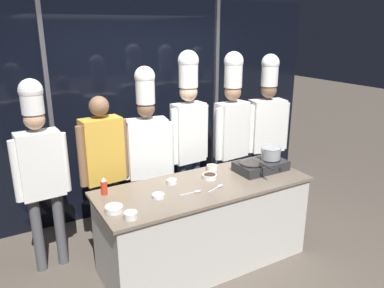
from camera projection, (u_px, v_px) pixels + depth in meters
ground_plane at (204, 261)px, 3.95m from camera, size 24.00×24.00×0.00m
window_wall_back at (141, 109)px, 4.84m from camera, size 5.29×0.09×2.70m
demo_counter at (204, 224)px, 3.81m from camera, size 2.14×0.82×0.88m
portable_stove at (261, 166)px, 4.02m from camera, size 0.56×0.33×0.11m
frying_pan at (252, 161)px, 3.93m from camera, size 0.27×0.47×0.05m
stock_pot at (271, 153)px, 4.04m from camera, size 0.24×0.22×0.13m
squeeze_bottle_chili at (104, 186)px, 3.44m from camera, size 0.06×0.06×0.17m
prep_bowl_noodles at (114, 208)px, 3.14m from camera, size 0.15×0.15×0.05m
prep_bowl_rice at (158, 196)px, 3.39m from camera, size 0.11×0.11×0.04m
prep_bowl_bean_sprouts at (172, 181)px, 3.69m from camera, size 0.10×0.10×0.04m
prep_bowl_soy_glaze at (210, 176)px, 3.81m from camera, size 0.15×0.15×0.05m
prep_bowl_mushrooms at (212, 167)px, 4.05m from camera, size 0.12×0.12×0.05m
prep_bowl_garlic at (131, 215)px, 3.02m from camera, size 0.11×0.11×0.06m
serving_spoon_slotted at (218, 187)px, 3.61m from camera, size 0.23×0.11×0.02m
serving_spoon_solid at (194, 192)px, 3.50m from camera, size 0.22×0.05×0.02m
chef_head at (40, 161)px, 3.53m from camera, size 0.51×0.22×1.93m
person_guest at (103, 161)px, 3.83m from camera, size 0.53×0.24×1.72m
chef_sous at (147, 146)px, 4.04m from camera, size 0.57×0.30×1.99m
chef_line at (189, 125)px, 4.28m from camera, size 0.49×0.23×2.13m
chef_pastry at (232, 124)px, 4.49m from camera, size 0.52×0.24×2.10m
chef_apprentice at (267, 124)px, 4.79m from camera, size 0.57×0.31×2.05m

